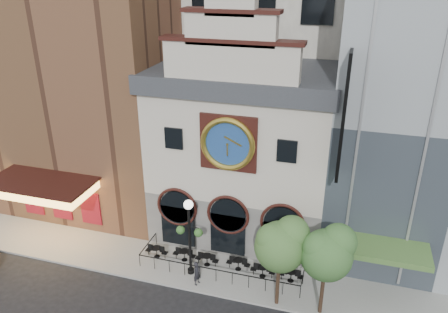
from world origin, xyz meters
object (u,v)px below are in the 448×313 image
bistro_2 (207,259)px  bistro_5 (291,275)px  bistro_1 (184,254)px  lamppost (189,229)px  bistro_4 (263,271)px  tree_right (328,251)px  tree_left (281,243)px  bistro_0 (157,251)px  bistro_3 (238,263)px  pedestrian (197,273)px

bistro_2 → bistro_5: same height
bistro_1 → lamppost: bearing=-51.3°
bistro_2 → bistro_4: size_ratio=1.00×
bistro_5 → tree_right: size_ratio=0.27×
bistro_5 → lamppost: lamppost is taller
bistro_2 → lamppost: 3.15m
bistro_4 → tree_left: 4.52m
bistro_2 → lamppost: size_ratio=0.29×
bistro_0 → bistro_3: 5.70m
bistro_0 → bistro_4: (7.37, 0.06, 0.00)m
pedestrian → tree_left: tree_left is taller
bistro_5 → lamppost: 7.05m
bistro_1 → tree_left: bearing=-18.0°
bistro_5 → pedestrian: 5.92m
bistro_3 → lamppost: lamppost is taller
bistro_3 → tree_right: 7.10m
bistro_5 → lamppost: bearing=-170.7°
bistro_4 → lamppost: lamppost is taller
tree_right → bistro_0: bearing=169.9°
bistro_4 → pedestrian: pedestrian is taller
pedestrian → tree_left: bearing=-74.4°
lamppost → tree_left: size_ratio=0.93×
bistro_3 → pedestrian: bearing=-135.1°
bistro_0 → lamppost: bearing=-17.6°
tree_left → bistro_4: bearing=123.3°
lamppost → tree_left: bearing=-12.1°
bistro_5 → lamppost: (-6.35, -1.04, 2.87)m
bistro_1 → bistro_3: same height
bistro_1 → tree_left: (6.78, -2.20, 3.79)m
bistro_0 → tree_right: size_ratio=0.27×
bistro_1 → bistro_4: bearing=-1.5°
bistro_2 → bistro_4: bearing=-1.4°
bistro_2 → bistro_5: size_ratio=1.00×
tree_left → pedestrian: bearing=177.6°
bistro_2 → tree_right: bearing=-15.6°
bistro_0 → bistro_4: bearing=0.5°
bistro_0 → lamppost: size_ratio=0.29×
bistro_0 → lamppost: 4.13m
bistro_2 → lamppost: lamppost is taller
bistro_4 → pedestrian: bearing=-154.1°
bistro_1 → pedestrian: (1.64, -1.98, 0.34)m
bistro_1 → pedestrian: pedestrian is taller
bistro_0 → bistro_3: size_ratio=1.00×
pedestrian → tree_right: 8.40m
bistro_0 → pedestrian: pedestrian is taller
bistro_3 → lamppost: bearing=-157.0°
bistro_4 → pedestrian: size_ratio=0.98×
bistro_3 → bistro_2: bearing=-175.4°
bistro_0 → bistro_2: same height
tree_right → bistro_2: bearing=164.4°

